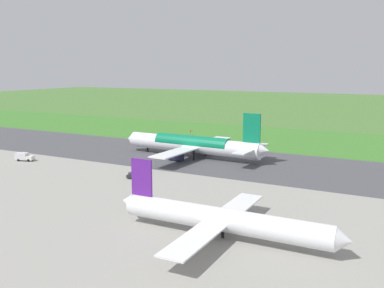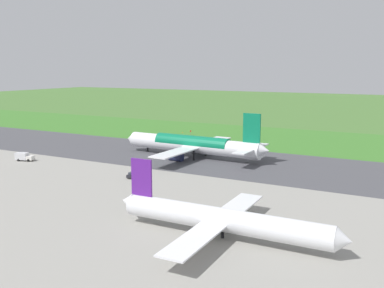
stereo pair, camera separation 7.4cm
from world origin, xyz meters
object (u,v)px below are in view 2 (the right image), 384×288
(airliner_parked_near, at_px, (221,219))
(service_truck_baggage, at_px, (24,157))
(service_car_followme, at_px, (133,175))
(traffic_cone_orange, at_px, (183,132))
(airliner_main, at_px, (193,145))
(no_stopping_sign, at_px, (191,133))

(airliner_parked_near, distance_m, service_truck_baggage, 86.57)
(service_truck_baggage, distance_m, service_car_followme, 43.62)
(service_car_followme, bearing_deg, airliner_parked_near, 144.65)
(airliner_parked_near, height_order, service_car_followme, airliner_parked_near)
(airliner_parked_near, distance_m, traffic_cone_orange, 123.97)
(airliner_main, distance_m, service_truck_baggage, 54.52)
(airliner_main, bearing_deg, service_truck_baggage, 33.90)
(service_car_followme, height_order, no_stopping_sign, no_stopping_sign)
(airliner_main, bearing_deg, service_car_followme, 87.12)
(airliner_parked_near, bearing_deg, service_car_followme, -35.35)
(airliner_parked_near, distance_m, service_car_followme, 46.91)
(service_truck_baggage, height_order, no_stopping_sign, service_truck_baggage)
(airliner_main, bearing_deg, traffic_cone_orange, -57.16)
(service_car_followme, distance_m, traffic_cone_orange, 82.52)
(airliner_main, xyz_separation_m, service_truck_baggage, (45.19, 30.36, -2.95))
(service_truck_baggage, bearing_deg, airliner_main, -146.10)
(airliner_main, height_order, service_car_followme, airliner_main)
(service_truck_baggage, relative_size, no_stopping_sign, 2.57)
(airliner_parked_near, height_order, service_truck_baggage, airliner_parked_near)
(airliner_parked_near, xyz_separation_m, service_truck_baggage, (81.81, -28.23, -2.02))
(traffic_cone_orange, bearing_deg, no_stopping_sign, 141.87)
(airliner_main, height_order, airliner_parked_near, airliner_main)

